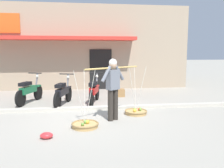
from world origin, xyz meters
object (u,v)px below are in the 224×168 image
at_px(fruit_basket_right_side, 85,124).
at_px(plastic_litter_bag, 47,136).
at_px(motorcycle_nearest_shop, 29,91).
at_px(motorcycle_third_in_row, 94,91).
at_px(wooden_crate, 119,93).
at_px(fruit_basket_left_side, 136,112).
at_px(motorcycle_second_in_row, 63,93).
at_px(fruit_vendor, 113,85).

bearing_deg(fruit_basket_right_side, plastic_litter_bag, -142.04).
bearing_deg(motorcycle_nearest_shop, motorcycle_third_in_row, -7.70).
height_order(plastic_litter_bag, wooden_crate, wooden_crate).
bearing_deg(plastic_litter_bag, motorcycle_third_in_row, 70.03).
relative_size(fruit_basket_left_side, plastic_litter_bag, 5.18).
relative_size(motorcycle_second_in_row, plastic_litter_bag, 6.37).
distance_m(fruit_basket_left_side, wooden_crate, 2.84).
xyz_separation_m(motorcycle_second_in_row, motorcycle_third_in_row, (1.11, 0.21, 0.00)).
relative_size(fruit_basket_right_side, motorcycle_third_in_row, 0.81).
bearing_deg(fruit_basket_left_side, plastic_litter_bag, -144.33).
height_order(fruit_basket_right_side, motorcycle_nearest_shop, fruit_basket_right_side).
relative_size(fruit_basket_left_side, motorcycle_third_in_row, 0.81).
height_order(fruit_vendor, motorcycle_nearest_shop, fruit_vendor).
height_order(fruit_basket_left_side, wooden_crate, fruit_basket_left_side).
bearing_deg(plastic_litter_bag, motorcycle_nearest_shop, 106.74).
height_order(fruit_basket_left_side, fruit_basket_right_side, same).
bearing_deg(motorcycle_third_in_row, fruit_basket_left_side, -55.41).
relative_size(fruit_basket_left_side, wooden_crate, 3.30).
xyz_separation_m(fruit_basket_left_side, motorcycle_nearest_shop, (-3.53, 2.01, 0.38)).
distance_m(motorcycle_third_in_row, plastic_litter_bag, 3.66).
bearing_deg(plastic_litter_bag, motorcycle_second_in_row, 87.68).
height_order(fruit_basket_right_side, plastic_litter_bag, fruit_basket_right_side).
bearing_deg(motorcycle_third_in_row, motorcycle_nearest_shop, 172.30).
bearing_deg(fruit_basket_right_side, fruit_vendor, 34.42).
xyz_separation_m(fruit_vendor, fruit_basket_left_side, (0.78, 0.53, -0.91)).
bearing_deg(fruit_basket_right_side, motorcycle_third_in_row, 81.92).
bearing_deg(plastic_litter_bag, wooden_crate, 62.75).
xyz_separation_m(fruit_basket_left_side, plastic_litter_bag, (-2.41, -1.73, -0.00)).
distance_m(fruit_basket_right_side, wooden_crate, 4.18).
bearing_deg(wooden_crate, plastic_litter_bag, -117.25).
xyz_separation_m(fruit_vendor, wooden_crate, (0.72, 3.37, -0.82)).
distance_m(fruit_vendor, fruit_basket_left_side, 1.31).
height_order(fruit_vendor, motorcycle_second_in_row, fruit_vendor).
xyz_separation_m(motorcycle_third_in_row, plastic_litter_bag, (-1.24, -3.42, -0.38)).
bearing_deg(fruit_basket_left_side, motorcycle_second_in_row, 147.03).
height_order(fruit_basket_left_side, plastic_litter_bag, fruit_basket_left_side).
distance_m(motorcycle_nearest_shop, plastic_litter_bag, 3.92).
distance_m(fruit_basket_left_side, plastic_litter_bag, 2.96).
bearing_deg(fruit_vendor, wooden_crate, 77.87).
relative_size(fruit_basket_right_side, wooden_crate, 3.30).
distance_m(fruit_vendor, motorcycle_second_in_row, 2.56).
relative_size(fruit_basket_right_side, plastic_litter_bag, 5.18).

